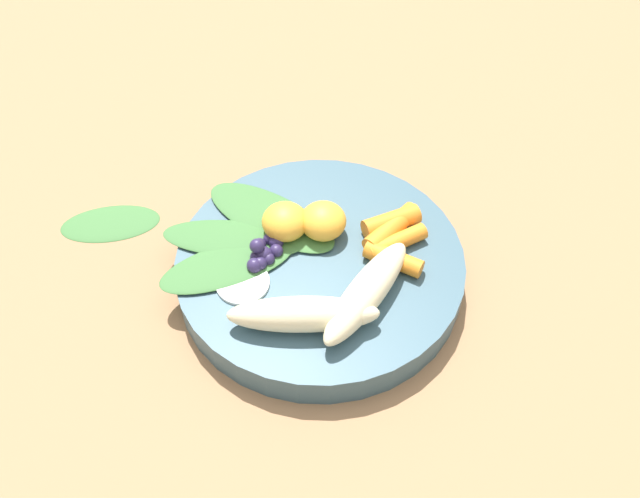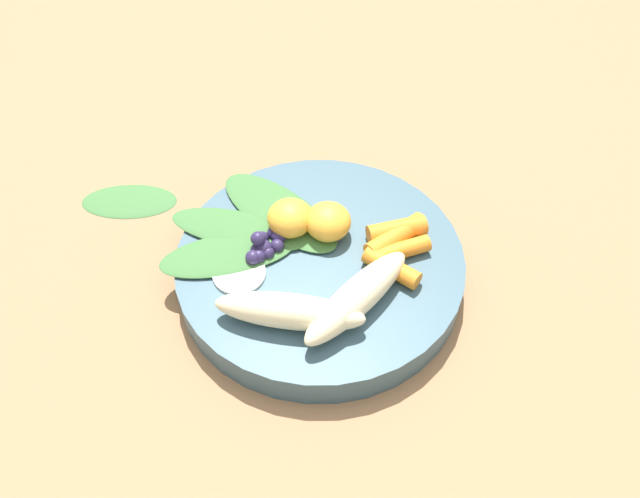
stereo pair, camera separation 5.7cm
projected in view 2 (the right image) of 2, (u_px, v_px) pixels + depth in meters
The scene contains 16 objects.
ground_plane at pixel (320, 277), 0.60m from camera, with size 2.40×2.40×0.00m, color #99704C.
bowl at pixel (320, 267), 0.59m from camera, with size 0.26×0.26×0.03m, color #385666.
banana_peeled_left at pixel (357, 297), 0.53m from camera, with size 0.12×0.03×0.03m, color beige.
banana_peeled_right at pixel (290, 311), 0.52m from camera, with size 0.12×0.03×0.03m, color beige.
orange_segment_near at pixel (290, 218), 0.58m from camera, with size 0.04×0.04×0.03m, color #F4A833.
orange_segment_far at pixel (328, 221), 0.58m from camera, with size 0.04×0.04×0.03m, color #F4A833.
carrot_front at pixel (392, 267), 0.56m from camera, with size 0.02×0.02×0.05m, color orange.
carrot_mid_left at pixel (398, 251), 0.57m from camera, with size 0.02×0.02×0.06m, color orange.
carrot_mid_right at pixel (396, 237), 0.58m from camera, with size 0.02×0.02×0.06m, color orange.
carrot_rear at pixel (397, 230), 0.58m from camera, with size 0.02×0.02×0.05m, color orange.
blueberry_pile at pixel (265, 246), 0.57m from camera, with size 0.03×0.04×0.02m.
coconut_shred_patch at pixel (239, 273), 0.56m from camera, with size 0.05×0.05×0.00m, color white.
kale_leaf_left at pixel (279, 211), 0.61m from camera, with size 0.14×0.05×0.01m, color #3D7038.
kale_leaf_right at pixel (239, 229), 0.59m from camera, with size 0.13×0.04×0.01m, color #3D7038.
kale_leaf_rear at pixel (228, 254), 0.57m from camera, with size 0.12×0.05×0.01m, color #3D7038.
kale_leaf_stray at pixel (129, 200), 0.66m from camera, with size 0.10×0.05×0.01m, color #3D7038.
Camera 2 is at (-0.33, 0.18, 0.47)m, focal length 36.56 mm.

